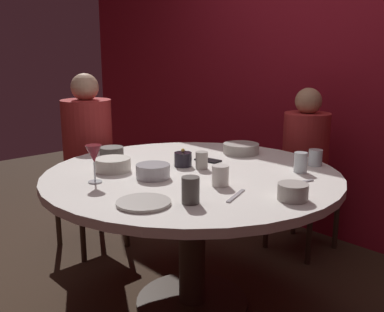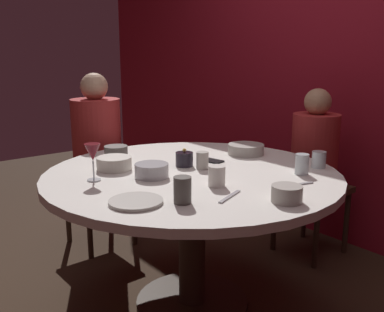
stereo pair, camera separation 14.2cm
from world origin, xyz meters
The scene contains 21 objects.
ground_plane centered at (0.00, 0.00, 0.00)m, with size 8.00×8.00×0.00m, color #382619.
back_wall centered at (0.00, 1.41, 1.30)m, with size 6.00×0.10×2.60m, color maroon.
dining_table centered at (0.00, 0.00, 0.61)m, with size 1.48×1.48×0.75m.
seated_diner_left centered at (-1.02, 0.00, 0.74)m, with size 0.40×0.40×1.20m.
seated_diner_back centered at (0.00, 1.03, 0.69)m, with size 0.40×0.40×1.11m.
candle_holder centered at (-0.11, 0.04, 0.78)m, with size 0.09×0.09×0.10m.
wine_glass centered at (-0.17, -0.46, 0.87)m, with size 0.08×0.08×0.18m.
dinner_plate centered at (0.23, -0.48, 0.75)m, with size 0.22×0.22×0.01m, color #B2ADA3.
cell_phone centered at (-0.10, 0.22, 0.75)m, with size 0.07×0.14×0.01m, color black.
bowl_serving_large centered at (-0.04, -0.21, 0.78)m, with size 0.16×0.16×0.07m, color #B7B7BC.
bowl_salad_center centered at (-0.51, -0.14, 0.78)m, with size 0.13×0.13×0.07m, color #4C4742.
bowl_small_white centered at (0.60, 0.00, 0.78)m, with size 0.12×0.12×0.07m, color #B2ADA3.
bowl_sauce_side centered at (-0.28, -0.28, 0.78)m, with size 0.18×0.18×0.07m, color beige.
bowl_rice_portion centered at (-0.10, 0.49, 0.78)m, with size 0.21×0.21×0.06m, color #B2ADA3.
cup_near_candle centered at (0.36, 0.56, 0.79)m, with size 0.07×0.07×0.09m, color silver.
cup_by_left_diner centered at (-0.01, 0.07, 0.79)m, with size 0.06×0.06×0.09m, color #B2ADA3.
cup_by_right_diner centered at (0.34, -0.33, 0.80)m, with size 0.07×0.07×0.11m, color #4C4742.
cup_center_front centered at (0.26, -0.07, 0.79)m, with size 0.08×0.08×0.09m, color silver.
cup_far_edge centered at (0.38, 0.38, 0.80)m, with size 0.07×0.07×0.10m, color silver.
fork_near_plate centered at (0.48, 0.21, 0.75)m, with size 0.02×0.18×0.01m, color #B7B7BC.
knife_near_plate centered at (0.41, -0.14, 0.75)m, with size 0.02×0.18×0.01m, color #B7B7BC.
Camera 1 is at (1.55, -1.45, 1.33)m, focal length 40.88 mm.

